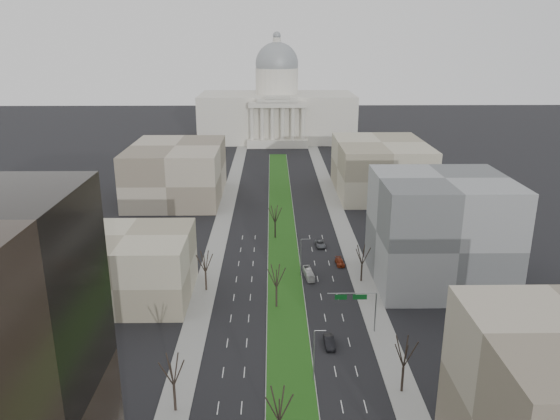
{
  "coord_description": "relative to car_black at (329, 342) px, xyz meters",
  "views": [
    {
      "loc": [
        -2.81,
        -19.86,
        52.75
      ],
      "look_at": [
        -0.87,
        107.44,
        12.06
      ],
      "focal_mm": 35.0,
      "sensor_mm": 36.0,
      "label": 1
    }
  ],
  "objects": [
    {
      "name": "ground",
      "position": [
        -7.27,
        54.7,
        -0.82
      ],
      "size": [
        600.0,
        600.0,
        0.0
      ],
      "primitive_type": "plane",
      "color": "black",
      "rests_on": "ground"
    },
    {
      "name": "median",
      "position": [
        -7.27,
        53.69,
        -0.72
      ],
      "size": [
        8.0,
        222.03,
        0.2
      ],
      "color": "#999993",
      "rests_on": "ground"
    },
    {
      "name": "sidewalk_left",
      "position": [
        -24.77,
        29.7,
        -0.74
      ],
      "size": [
        5.0,
        330.0,
        0.15
      ],
      "primitive_type": "cube",
      "color": "gray",
      "rests_on": "ground"
    },
    {
      "name": "sidewalk_right",
      "position": [
        10.23,
        29.7,
        -0.74
      ],
      "size": [
        5.0,
        330.0,
        0.15
      ],
      "primitive_type": "cube",
      "color": "gray",
      "rests_on": "ground"
    },
    {
      "name": "capitol",
      "position": [
        -7.27,
        204.29,
        15.49
      ],
      "size": [
        80.0,
        46.0,
        55.0
      ],
      "color": "beige",
      "rests_on": "ground"
    },
    {
      "name": "building_beige_left",
      "position": [
        -40.27,
        19.7,
        6.18
      ],
      "size": [
        26.0,
        22.0,
        14.0
      ],
      "primitive_type": "cube",
      "color": "gray",
      "rests_on": "ground"
    },
    {
      "name": "building_grey_right",
      "position": [
        26.73,
        26.7,
        11.18
      ],
      "size": [
        28.0,
        26.0,
        24.0
      ],
      "primitive_type": "cube",
      "color": "slate",
      "rests_on": "ground"
    },
    {
      "name": "building_far_left",
      "position": [
        -42.27,
        94.7,
        8.18
      ],
      "size": [
        30.0,
        40.0,
        18.0
      ],
      "primitive_type": "cube",
      "color": "gray",
      "rests_on": "ground"
    },
    {
      "name": "building_far_right",
      "position": [
        27.73,
        99.7,
        8.18
      ],
      "size": [
        30.0,
        40.0,
        18.0
      ],
      "primitive_type": "cube",
      "color": "gray",
      "rests_on": "ground"
    },
    {
      "name": "tree_left_mid",
      "position": [
        -24.47,
        -17.3,
        6.18
      ],
      "size": [
        5.4,
        5.4,
        9.72
      ],
      "color": "black",
      "rests_on": "ground"
    },
    {
      "name": "tree_left_far",
      "position": [
        -24.47,
        22.7,
        6.02
      ],
      "size": [
        5.28,
        5.28,
        9.5
      ],
      "color": "black",
      "rests_on": "ground"
    },
    {
      "name": "tree_right_mid",
      "position": [
        9.93,
        -13.3,
        6.34
      ],
      "size": [
        5.52,
        5.52,
        9.94
      ],
      "color": "black",
      "rests_on": "ground"
    },
    {
      "name": "tree_right_far",
      "position": [
        9.93,
        26.7,
        5.71
      ],
      "size": [
        5.04,
        5.04,
        9.07
      ],
      "color": "black",
      "rests_on": "ground"
    },
    {
      "name": "tree_median_a",
      "position": [
        -9.27,
        -25.3,
        6.18
      ],
      "size": [
        5.4,
        5.4,
        9.72
      ],
      "color": "black",
      "rests_on": "ground"
    },
    {
      "name": "tree_median_b",
      "position": [
        -9.27,
        14.7,
        6.18
      ],
      "size": [
        5.4,
        5.4,
        9.72
      ],
      "color": "black",
      "rests_on": "ground"
    },
    {
      "name": "tree_median_c",
      "position": [
        -9.27,
        54.7,
        6.18
      ],
      "size": [
        5.4,
        5.4,
        9.72
      ],
      "color": "black",
      "rests_on": "ground"
    },
    {
      "name": "streetlamp_median_b",
      "position": [
        -3.51,
        -10.3,
        3.99
      ],
      "size": [
        1.9,
        0.2,
        9.16
      ],
      "color": "gray",
      "rests_on": "ground"
    },
    {
      "name": "streetlamp_median_c",
      "position": [
        -3.51,
        29.7,
        3.99
      ],
      "size": [
        1.9,
        0.2,
        9.16
      ],
      "color": "gray",
      "rests_on": "ground"
    },
    {
      "name": "mast_arm_signs",
      "position": [
        6.22,
        4.73,
        5.29
      ],
      "size": [
        9.12,
        0.24,
        8.09
      ],
      "color": "gray",
      "rests_on": "ground"
    },
    {
      "name": "car_black",
      "position": [
        0.0,
        0.0,
        0.0
      ],
      "size": [
        1.93,
        5.03,
        1.64
      ],
      "primitive_type": "imported",
      "rotation": [
        0.0,
        0.0,
        0.04
      ],
      "color": "black",
      "rests_on": "ground"
    },
    {
      "name": "car_red",
      "position": [
        6.23,
        36.16,
        -0.14
      ],
      "size": [
        2.2,
        4.81,
        1.36
      ],
      "primitive_type": "imported",
      "rotation": [
        0.0,
        0.0,
        0.06
      ],
      "color": "maroon",
      "rests_on": "ground"
    },
    {
      "name": "car_grey_far",
      "position": [
        2.54,
        48.18,
        -0.09
      ],
      "size": [
        2.77,
        5.39,
        1.45
      ],
      "primitive_type": "imported",
      "rotation": [
        0.0,
        0.0,
        0.07
      ],
      "color": "#56595F",
      "rests_on": "ground"
    },
    {
      "name": "box_van",
      "position": [
        -1.77,
        28.85,
        0.14
      ],
      "size": [
        2.46,
        6.99,
        1.91
      ],
      "primitive_type": "imported",
      "rotation": [
        0.0,
        0.0,
        0.13
      ],
      "color": "silver",
      "rests_on": "ground"
    }
  ]
}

